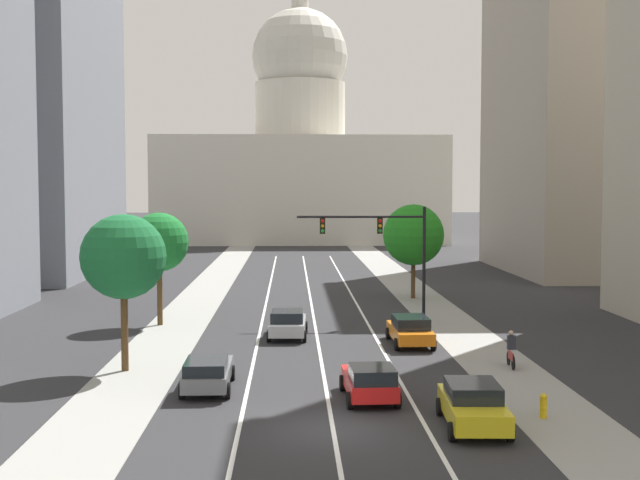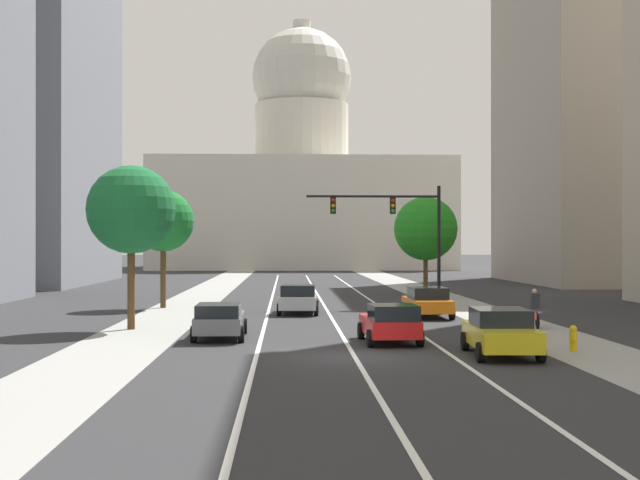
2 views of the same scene
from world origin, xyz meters
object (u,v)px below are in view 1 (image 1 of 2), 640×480
at_px(car_orange, 410,330).
at_px(cyclist, 511,349).
at_px(street_tree_near_left, 123,257).
at_px(street_tree_mid_left, 159,242).
at_px(traffic_signal_mast, 385,240).
at_px(street_tree_mid_right, 413,235).
at_px(car_red, 370,381).
at_px(car_yellow, 473,404).
at_px(capitol_building, 300,165).
at_px(car_silver, 288,323).
at_px(car_gray, 208,372).
at_px(fire_hydrant, 543,406).

distance_m(car_orange, cyclist, 6.80).
distance_m(street_tree_near_left, street_tree_mid_left, 12.28).
bearing_deg(traffic_signal_mast, street_tree_mid_left, -177.07).
relative_size(car_orange, street_tree_mid_right, 0.66).
distance_m(traffic_signal_mast, street_tree_mid_left, 13.61).
bearing_deg(car_red, street_tree_mid_right, -13.84).
relative_size(car_orange, traffic_signal_mast, 0.59).
relative_size(car_yellow, street_tree_mid_left, 0.68).
bearing_deg(traffic_signal_mast, car_orange, -86.08).
bearing_deg(street_tree_mid_right, capitol_building, 96.47).
bearing_deg(car_orange, capitol_building, 2.06).
bearing_deg(car_silver, street_tree_mid_left, 62.44).
xyz_separation_m(cyclist, street_tree_mid_right, (-1.00, 23.45, 3.87)).
distance_m(car_red, street_tree_near_left, 12.67).
bearing_deg(cyclist, street_tree_mid_left, 58.83).
distance_m(car_gray, street_tree_mid_left, 17.15).
distance_m(capitol_building, street_tree_mid_left, 79.30).
distance_m(capitol_building, car_orange, 85.95).
distance_m(cyclist, street_tree_mid_right, 23.79).
xyz_separation_m(fire_hydrant, street_tree_mid_right, (0.05, 31.63, 4.26)).
xyz_separation_m(car_red, fire_hydrant, (5.96, -2.64, -0.30)).
relative_size(car_orange, car_red, 1.12).
distance_m(car_gray, car_red, 6.68).
bearing_deg(car_gray, street_tree_mid_left, 14.94).
distance_m(car_silver, street_tree_mid_right, 18.52).
relative_size(street_tree_mid_right, street_tree_mid_left, 1.04).
relative_size(car_orange, fire_hydrant, 5.08).
bearing_deg(car_yellow, street_tree_mid_right, -2.07).
height_order(car_gray, fire_hydrant, car_gray).
bearing_deg(traffic_signal_mast, street_tree_mid_right, 72.41).
bearing_deg(fire_hydrant, street_tree_mid_right, 89.91).
distance_m(car_red, fire_hydrant, 6.53).
height_order(capitol_building, street_tree_near_left, capitol_building).
distance_m(capitol_building, fire_hydrant, 99.85).
xyz_separation_m(capitol_building, fire_hydrant, (7.58, -98.93, -11.26)).
bearing_deg(street_tree_near_left, car_silver, 47.17).
bearing_deg(traffic_signal_mast, cyclist, -71.63).
bearing_deg(car_red, capitol_building, -1.17).
distance_m(capitol_building, car_yellow, 100.65).
xyz_separation_m(car_red, street_tree_mid_left, (-10.89, 17.83, 4.19)).
relative_size(car_yellow, car_gray, 1.00).
bearing_deg(car_orange, traffic_signal_mast, 2.74).
distance_m(car_yellow, car_red, 4.86).
bearing_deg(street_tree_mid_left, street_tree_mid_right, 33.43).
height_order(street_tree_mid_right, street_tree_near_left, street_tree_near_left).
bearing_deg(street_tree_mid_right, street_tree_mid_left, -146.57).
bearing_deg(car_yellow, car_orange, 2.85).
xyz_separation_m(capitol_building, car_silver, (-1.61, -82.87, -10.92)).
relative_size(capitol_building, car_yellow, 9.32).
height_order(car_yellow, car_silver, car_yellow).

